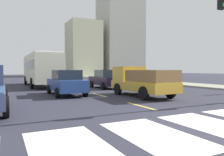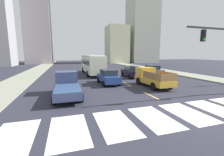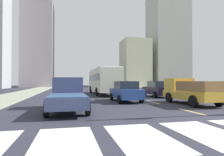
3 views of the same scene
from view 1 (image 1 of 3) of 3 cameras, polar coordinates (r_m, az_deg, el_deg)
name	(u,v)px [view 1 (image 1 of 3)]	position (r m, az deg, el deg)	size (l,w,h in m)	color
ground_plane	(213,125)	(7.69, 24.87, -11.11)	(160.00, 160.00, 0.00)	#2B2B38
sidewalk_right	(161,82)	(29.33, 12.78, -1.11)	(3.79, 110.00, 0.15)	gray
crosswalk_stripe_2	(71,148)	(5.14, -10.80, -17.65)	(1.76, 3.35, 0.01)	white
crosswalk_stripe_3	(154,135)	(6.13, 10.96, -14.34)	(1.76, 3.35, 0.01)	white
crosswalk_stripe_4	(213,125)	(7.69, 24.87, -11.08)	(1.76, 3.35, 0.01)	white
lane_dash_0	(141,106)	(10.60, 7.59, -7.27)	(0.16, 2.40, 0.01)	#E4C252
lane_dash_1	(100,95)	(14.96, -3.24, -4.48)	(0.16, 2.40, 0.01)	#E4C252
lane_dash_2	(78,89)	(19.63, -9.02, -2.91)	(0.16, 2.40, 0.01)	#E4C252
lane_dash_3	(64,86)	(24.43, -12.55, -1.94)	(0.16, 2.40, 0.01)	#E4C252
lane_dash_4	(54,83)	(29.30, -14.91, -1.28)	(0.16, 2.40, 0.01)	#E4C252
lane_dash_5	(47,81)	(34.21, -16.60, -0.81)	(0.16, 2.40, 0.01)	#E4C252
lane_dash_6	(42,80)	(39.14, -17.86, -0.45)	(0.16, 2.40, 0.01)	#E4C252
lane_dash_7	(38,79)	(44.08, -18.84, -0.18)	(0.16, 2.40, 0.01)	#E4C252
pickup_stakebed	(139,82)	(14.63, 6.98, -0.98)	(2.18, 5.20, 1.96)	gold
city_bus	(41,68)	(24.15, -18.15, 2.59)	(2.72, 10.80, 3.32)	beige
sedan_far	(138,78)	(23.02, 6.77, -0.01)	(2.02, 4.40, 1.72)	navy
sedan_mid	(106,79)	(20.50, -1.62, -0.27)	(2.02, 4.40, 1.72)	black
sedan_near_left	(66,83)	(15.19, -11.92, -1.18)	(2.02, 4.40, 1.72)	navy
block_mid_right	(83,49)	(58.95, -7.49, 7.49)	(8.00, 8.10, 14.39)	beige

